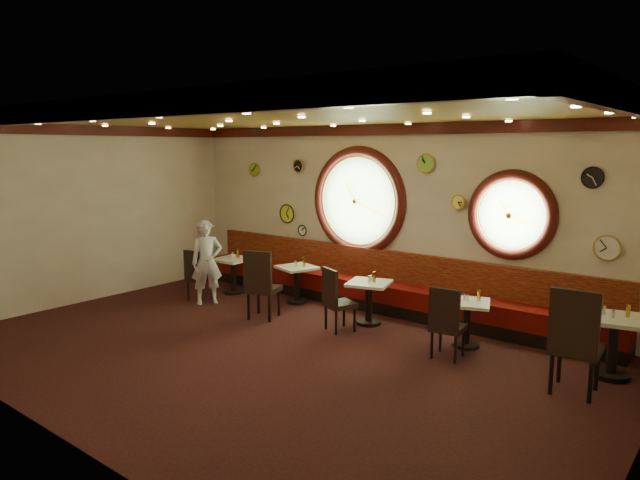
% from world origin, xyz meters
% --- Properties ---
extents(floor, '(9.00, 6.00, 0.00)m').
position_xyz_m(floor, '(0.00, 0.00, 0.00)').
color(floor, black).
rests_on(floor, ground).
extents(ceiling, '(9.00, 6.00, 0.02)m').
position_xyz_m(ceiling, '(0.00, 0.00, 3.20)').
color(ceiling, gold).
rests_on(ceiling, wall_back).
extents(wall_back, '(9.00, 0.02, 3.20)m').
position_xyz_m(wall_back, '(0.00, 3.00, 1.60)').
color(wall_back, beige).
rests_on(wall_back, floor).
extents(wall_front, '(9.00, 0.02, 3.20)m').
position_xyz_m(wall_front, '(0.00, -3.00, 1.60)').
color(wall_front, beige).
rests_on(wall_front, floor).
extents(wall_left, '(0.02, 6.00, 3.20)m').
position_xyz_m(wall_left, '(-4.50, 0.00, 1.60)').
color(wall_left, beige).
rests_on(wall_left, floor).
extents(molding_back, '(9.00, 0.10, 0.18)m').
position_xyz_m(molding_back, '(0.00, 2.95, 3.11)').
color(molding_back, '#3E0F0B').
rests_on(molding_back, wall_back).
extents(molding_front, '(9.00, 0.10, 0.18)m').
position_xyz_m(molding_front, '(0.00, -2.95, 3.11)').
color(molding_front, '#3E0F0B').
rests_on(molding_front, wall_back).
extents(molding_left, '(0.10, 6.00, 0.18)m').
position_xyz_m(molding_left, '(-4.45, 0.00, 3.11)').
color(molding_left, '#3E0F0B').
rests_on(molding_left, wall_back).
extents(banquette_base, '(8.00, 0.55, 0.20)m').
position_xyz_m(banquette_base, '(0.00, 2.72, 0.10)').
color(banquette_base, black).
rests_on(banquette_base, floor).
extents(banquette_seat, '(8.00, 0.55, 0.30)m').
position_xyz_m(banquette_seat, '(0.00, 2.72, 0.35)').
color(banquette_seat, '#590907').
rests_on(banquette_seat, banquette_base).
extents(banquette_back, '(8.00, 0.10, 0.55)m').
position_xyz_m(banquette_back, '(0.00, 2.94, 0.75)').
color(banquette_back, '#60070F').
rests_on(banquette_back, wall_back).
extents(porthole_left_glass, '(1.66, 0.02, 1.66)m').
position_xyz_m(porthole_left_glass, '(-0.60, 3.00, 1.85)').
color(porthole_left_glass, '#8CB86E').
rests_on(porthole_left_glass, wall_back).
extents(porthole_left_frame, '(1.98, 0.18, 1.98)m').
position_xyz_m(porthole_left_frame, '(-0.60, 2.98, 1.85)').
color(porthole_left_frame, '#3E0F0B').
rests_on(porthole_left_frame, wall_back).
extents(porthole_left_ring, '(1.61, 0.03, 1.61)m').
position_xyz_m(porthole_left_ring, '(-0.60, 2.95, 1.85)').
color(porthole_left_ring, gold).
rests_on(porthole_left_ring, wall_back).
extents(porthole_right_glass, '(1.10, 0.02, 1.10)m').
position_xyz_m(porthole_right_glass, '(2.20, 3.00, 1.80)').
color(porthole_right_glass, '#8CB86E').
rests_on(porthole_right_glass, wall_back).
extents(porthole_right_frame, '(1.38, 0.18, 1.38)m').
position_xyz_m(porthole_right_frame, '(2.20, 2.98, 1.80)').
color(porthole_right_frame, '#3E0F0B').
rests_on(porthole_right_frame, wall_back).
extents(porthole_right_ring, '(1.09, 0.03, 1.09)m').
position_xyz_m(porthole_right_ring, '(2.20, 2.95, 1.80)').
color(porthole_right_ring, gold).
rests_on(porthole_right_ring, wall_back).
extents(wall_clock_0, '(0.22, 0.03, 0.22)m').
position_xyz_m(wall_clock_0, '(1.35, 2.96, 1.95)').
color(wall_clock_0, '#FFF254').
rests_on(wall_clock_0, wall_back).
extents(wall_clock_1, '(0.24, 0.03, 0.24)m').
position_xyz_m(wall_clock_1, '(-2.00, 2.96, 2.45)').
color(wall_clock_1, black).
rests_on(wall_clock_1, wall_back).
extents(wall_clock_2, '(0.34, 0.03, 0.34)m').
position_xyz_m(wall_clock_2, '(3.55, 2.96, 1.45)').
color(wall_clock_2, white).
rests_on(wall_clock_2, wall_back).
extents(wall_clock_3, '(0.26, 0.03, 0.26)m').
position_xyz_m(wall_clock_3, '(-3.20, 2.96, 2.35)').
color(wall_clock_3, '#8FCC28').
rests_on(wall_clock_3, wall_back).
extents(wall_clock_4, '(0.28, 0.03, 0.28)m').
position_xyz_m(wall_clock_4, '(3.30, 2.96, 2.40)').
color(wall_clock_4, black).
rests_on(wall_clock_4, wall_back).
extents(wall_clock_5, '(0.20, 0.03, 0.20)m').
position_xyz_m(wall_clock_5, '(-1.90, 2.96, 1.20)').
color(wall_clock_5, white).
rests_on(wall_clock_5, wall_back).
extents(wall_clock_6, '(0.30, 0.03, 0.30)m').
position_xyz_m(wall_clock_6, '(0.75, 2.96, 2.55)').
color(wall_clock_6, '#8ADD45').
rests_on(wall_clock_6, wall_back).
extents(wall_clock_7, '(0.36, 0.03, 0.36)m').
position_xyz_m(wall_clock_7, '(-2.30, 2.96, 1.50)').
color(wall_clock_7, yellow).
rests_on(wall_clock_7, wall_back).
extents(table_a, '(0.66, 0.66, 0.69)m').
position_xyz_m(table_a, '(-2.80, 1.93, 0.44)').
color(table_a, black).
rests_on(table_a, floor).
extents(table_b, '(0.78, 0.78, 0.68)m').
position_xyz_m(table_b, '(-1.37, 2.16, 0.43)').
color(table_b, black).
rests_on(table_b, floor).
extents(table_c, '(0.79, 0.79, 0.70)m').
position_xyz_m(table_c, '(0.36, 1.91, 0.44)').
color(table_c, black).
rests_on(table_c, floor).
extents(table_d, '(0.78, 0.78, 0.67)m').
position_xyz_m(table_d, '(2.03, 1.90, 0.42)').
color(table_d, black).
rests_on(table_d, floor).
extents(table_e, '(0.84, 0.84, 0.77)m').
position_xyz_m(table_e, '(3.90, 1.98, 0.49)').
color(table_e, black).
rests_on(table_e, floor).
extents(chair_a, '(0.42, 0.42, 0.59)m').
position_xyz_m(chair_a, '(-2.91, 1.12, 0.54)').
color(chair_a, black).
rests_on(chair_a, floor).
extents(chair_b, '(0.62, 0.62, 0.72)m').
position_xyz_m(chair_b, '(-1.17, 1.02, 0.66)').
color(chair_b, black).
rests_on(chair_b, floor).
extents(chair_c, '(0.55, 0.55, 0.62)m').
position_xyz_m(chair_c, '(0.16, 1.28, 0.57)').
color(chair_c, black).
rests_on(chair_c, floor).
extents(chair_d, '(0.46, 0.46, 0.61)m').
position_xyz_m(chair_d, '(2.02, 1.26, 0.57)').
color(chair_d, black).
rests_on(chair_d, floor).
extents(chair_e, '(0.56, 0.56, 0.78)m').
position_xyz_m(chair_e, '(3.66, 1.12, 0.72)').
color(chair_e, black).
rests_on(chair_e, floor).
extents(condiment_a_salt, '(0.03, 0.03, 0.09)m').
position_xyz_m(condiment_a_salt, '(-2.91, 2.03, 0.74)').
color(condiment_a_salt, silver).
rests_on(condiment_a_salt, table_a).
extents(condiment_b_salt, '(0.03, 0.03, 0.09)m').
position_xyz_m(condiment_b_salt, '(-1.48, 2.25, 0.72)').
color(condiment_b_salt, silver).
rests_on(condiment_b_salt, table_b).
extents(condiment_c_salt, '(0.03, 0.03, 0.09)m').
position_xyz_m(condiment_c_salt, '(0.34, 2.01, 0.74)').
color(condiment_c_salt, silver).
rests_on(condiment_c_salt, table_c).
extents(condiment_d_salt, '(0.04, 0.04, 0.10)m').
position_xyz_m(condiment_d_salt, '(1.98, 1.90, 0.71)').
color(condiment_d_salt, '#BABABF').
rests_on(condiment_d_salt, table_d).
extents(condiment_a_pepper, '(0.04, 0.04, 0.10)m').
position_xyz_m(condiment_a_pepper, '(-2.80, 1.91, 0.74)').
color(condiment_a_pepper, silver).
rests_on(condiment_a_pepper, table_a).
extents(condiment_b_pepper, '(0.04, 0.04, 0.11)m').
position_xyz_m(condiment_b_pepper, '(-1.38, 2.15, 0.73)').
color(condiment_b_pepper, silver).
rests_on(condiment_b_pepper, table_b).
extents(condiment_c_pepper, '(0.04, 0.04, 0.11)m').
position_xyz_m(condiment_c_pepper, '(0.38, 1.89, 0.75)').
color(condiment_c_pepper, silver).
rests_on(condiment_c_pepper, table_c).
extents(condiment_d_pepper, '(0.03, 0.03, 0.09)m').
position_xyz_m(condiment_d_pepper, '(2.03, 1.90, 0.71)').
color(condiment_d_pepper, silver).
rests_on(condiment_d_pepper, table_d).
extents(condiment_a_bottle, '(0.05, 0.05, 0.17)m').
position_xyz_m(condiment_a_bottle, '(-2.74, 2.02, 0.77)').
color(condiment_a_bottle, gold).
rests_on(condiment_a_bottle, table_a).
extents(condiment_b_bottle, '(0.06, 0.06, 0.18)m').
position_xyz_m(condiment_b_bottle, '(-1.25, 2.22, 0.77)').
color(condiment_b_bottle, gold).
rests_on(condiment_b_bottle, table_b).
extents(condiment_c_bottle, '(0.05, 0.05, 0.17)m').
position_xyz_m(condiment_c_bottle, '(0.43, 1.95, 0.78)').
color(condiment_c_bottle, gold).
rests_on(condiment_c_bottle, table_c).
extents(condiment_d_bottle, '(0.05, 0.05, 0.16)m').
position_xyz_m(condiment_d_bottle, '(2.15, 2.00, 0.75)').
color(condiment_d_bottle, gold).
rests_on(condiment_d_bottle, table_d).
extents(condiment_e_salt, '(0.04, 0.04, 0.11)m').
position_xyz_m(condiment_e_salt, '(3.76, 2.00, 0.83)').
color(condiment_e_salt, '#B9B9BE').
rests_on(condiment_e_salt, table_e).
extents(condiment_e_pepper, '(0.04, 0.04, 0.10)m').
position_xyz_m(condiment_e_pepper, '(3.89, 1.92, 0.82)').
color(condiment_e_pepper, silver).
rests_on(condiment_e_pepper, table_e).
extents(condiment_e_bottle, '(0.05, 0.05, 0.15)m').
position_xyz_m(condiment_e_bottle, '(4.02, 2.07, 0.85)').
color(condiment_e_bottle, gold).
rests_on(condiment_e_bottle, table_e).
extents(waiter, '(0.60, 0.66, 1.53)m').
position_xyz_m(waiter, '(-2.62, 1.13, 0.76)').
color(waiter, silver).
rests_on(waiter, floor).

